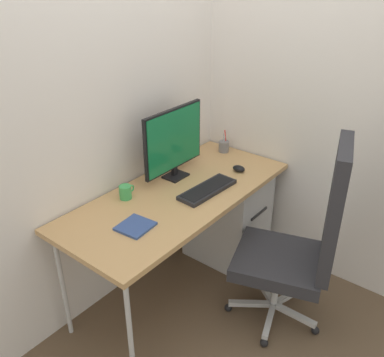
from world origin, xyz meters
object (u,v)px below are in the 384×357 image
(coffee_mug, at_px, (126,192))
(office_chair, at_px, (304,240))
(filing_cabinet, at_px, (227,217))
(mouse, at_px, (239,169))
(monitor, at_px, (174,141))
(notebook, at_px, (135,226))
(pen_holder, at_px, (224,146))
(keyboard, at_px, (207,189))

(coffee_mug, bearing_deg, office_chair, -62.59)
(filing_cabinet, bearing_deg, mouse, -109.91)
(monitor, xyz_separation_m, notebook, (-0.58, -0.22, -0.24))
(pen_holder, xyz_separation_m, notebook, (-1.11, -0.20, -0.04))
(pen_holder, xyz_separation_m, coffee_mug, (-0.93, 0.07, -0.00))
(notebook, bearing_deg, keyboard, -12.42)
(notebook, bearing_deg, coffee_mug, 49.65)
(mouse, bearing_deg, pen_holder, 47.24)
(office_chair, distance_m, mouse, 0.67)
(filing_cabinet, relative_size, mouse, 7.75)
(notebook, bearing_deg, filing_cabinet, -3.41)
(office_chair, height_order, notebook, office_chair)
(filing_cabinet, distance_m, monitor, 0.79)
(office_chair, relative_size, filing_cabinet, 1.81)
(keyboard, height_order, notebook, keyboard)
(pen_holder, bearing_deg, filing_cabinet, -136.70)
(office_chair, xyz_separation_m, filing_cabinet, (0.27, 0.71, -0.27))
(monitor, height_order, pen_holder, monitor)
(monitor, xyz_separation_m, pen_holder, (0.53, -0.02, -0.21))
(filing_cabinet, relative_size, keyboard, 1.61)
(office_chair, height_order, monitor, monitor)
(mouse, height_order, notebook, mouse)
(pen_holder, relative_size, coffee_mug, 1.54)
(office_chair, bearing_deg, filing_cabinet, 69.14)
(mouse, height_order, pen_holder, pen_holder)
(office_chair, xyz_separation_m, notebook, (-0.67, 0.67, 0.16))
(monitor, xyz_separation_m, coffee_mug, (-0.40, 0.04, -0.21))
(office_chair, distance_m, filing_cabinet, 0.80)
(filing_cabinet, relative_size, coffee_mug, 6.20)
(mouse, bearing_deg, keyboard, 175.13)
(monitor, relative_size, notebook, 2.95)
(keyboard, relative_size, coffee_mug, 3.86)
(office_chair, relative_size, keyboard, 2.90)
(pen_holder, relative_size, notebook, 0.95)
(filing_cabinet, relative_size, pen_holder, 4.03)
(filing_cabinet, xyz_separation_m, mouse, (-0.04, -0.10, 0.45))
(keyboard, height_order, mouse, mouse)
(keyboard, bearing_deg, mouse, -0.40)
(keyboard, bearing_deg, monitor, 84.55)
(monitor, bearing_deg, pen_holder, -2.57)
(filing_cabinet, xyz_separation_m, keyboard, (-0.39, -0.10, 0.44))
(pen_holder, bearing_deg, notebook, -169.89)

